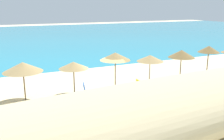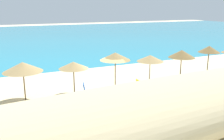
{
  "view_description": "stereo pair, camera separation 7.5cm",
  "coord_description": "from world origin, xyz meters",
  "px_view_note": "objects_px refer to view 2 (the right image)",
  "views": [
    {
      "loc": [
        -7.23,
        -16.67,
        6.31
      ],
      "look_at": [
        0.83,
        0.8,
        1.46
      ],
      "focal_mm": 40.59,
      "sensor_mm": 36.0,
      "label": 1
    },
    {
      "loc": [
        -7.16,
        -16.7,
        6.31
      ],
      "look_at": [
        0.83,
        0.8,
        1.46
      ],
      "focal_mm": 40.59,
      "sensor_mm": 36.0,
      "label": 2
    }
  ],
  "objects_px": {
    "beach_umbrella_5": "(115,56)",
    "beach_umbrella_7": "(182,54)",
    "beach_umbrella_4": "(73,65)",
    "beach_umbrella_8": "(209,49)",
    "beach_umbrella_3": "(23,67)",
    "lounge_chair_4": "(77,94)",
    "lounge_chair_0": "(222,73)",
    "beach_umbrella_6": "(150,58)",
    "lounge_chair_3": "(134,88)"
  },
  "relations": [
    {
      "from": "beach_umbrella_3",
      "to": "lounge_chair_3",
      "type": "distance_m",
      "value": 8.01
    },
    {
      "from": "beach_umbrella_5",
      "to": "lounge_chair_3",
      "type": "relative_size",
      "value": 2.13
    },
    {
      "from": "beach_umbrella_5",
      "to": "beach_umbrella_7",
      "type": "distance_m",
      "value": 6.61
    },
    {
      "from": "lounge_chair_3",
      "to": "lounge_chair_4",
      "type": "xyz_separation_m",
      "value": [
        -4.34,
        0.09,
        0.1
      ]
    },
    {
      "from": "lounge_chair_0",
      "to": "beach_umbrella_5",
      "type": "bearing_deg",
      "value": 117.75
    },
    {
      "from": "beach_umbrella_5",
      "to": "beach_umbrella_6",
      "type": "height_order",
      "value": "beach_umbrella_5"
    },
    {
      "from": "beach_umbrella_4",
      "to": "lounge_chair_4",
      "type": "xyz_separation_m",
      "value": [
        -0.28,
        -1.66,
        -1.65
      ]
    },
    {
      "from": "beach_umbrella_3",
      "to": "beach_umbrella_5",
      "type": "xyz_separation_m",
      "value": [
        6.7,
        -0.44,
        0.26
      ]
    },
    {
      "from": "lounge_chair_3",
      "to": "beach_umbrella_4",
      "type": "bearing_deg",
      "value": 71.63
    },
    {
      "from": "beach_umbrella_6",
      "to": "lounge_chair_3",
      "type": "height_order",
      "value": "beach_umbrella_6"
    },
    {
      "from": "beach_umbrella_4",
      "to": "lounge_chair_0",
      "type": "xyz_separation_m",
      "value": [
        13.43,
        -1.36,
        -1.7
      ]
    },
    {
      "from": "beach_umbrella_6",
      "to": "lounge_chair_0",
      "type": "bearing_deg",
      "value": -8.68
    },
    {
      "from": "beach_umbrella_6",
      "to": "lounge_chair_4",
      "type": "xyz_separation_m",
      "value": [
        -6.67,
        -1.38,
        -1.68
      ]
    },
    {
      "from": "beach_umbrella_4",
      "to": "lounge_chair_3",
      "type": "height_order",
      "value": "beach_umbrella_4"
    },
    {
      "from": "beach_umbrella_3",
      "to": "beach_umbrella_8",
      "type": "relative_size",
      "value": 0.99
    },
    {
      "from": "beach_umbrella_8",
      "to": "lounge_chair_0",
      "type": "xyz_separation_m",
      "value": [
        0.16,
        -1.58,
        -1.92
      ]
    },
    {
      "from": "beach_umbrella_5",
      "to": "beach_umbrella_6",
      "type": "relative_size",
      "value": 1.18
    },
    {
      "from": "beach_umbrella_3",
      "to": "beach_umbrella_5",
      "type": "height_order",
      "value": "beach_umbrella_5"
    },
    {
      "from": "beach_umbrella_4",
      "to": "beach_umbrella_5",
      "type": "distance_m",
      "value": 3.26
    },
    {
      "from": "lounge_chair_0",
      "to": "lounge_chair_3",
      "type": "bearing_deg",
      "value": 126.01
    },
    {
      "from": "beach_umbrella_7",
      "to": "beach_umbrella_8",
      "type": "distance_m",
      "value": 3.47
    },
    {
      "from": "beach_umbrella_3",
      "to": "beach_umbrella_7",
      "type": "relative_size",
      "value": 1.04
    },
    {
      "from": "beach_umbrella_7",
      "to": "lounge_chair_4",
      "type": "xyz_separation_m",
      "value": [
        -10.09,
        -1.62,
        -1.74
      ]
    },
    {
      "from": "beach_umbrella_4",
      "to": "beach_umbrella_7",
      "type": "height_order",
      "value": "beach_umbrella_7"
    },
    {
      "from": "beach_umbrella_7",
      "to": "beach_umbrella_6",
      "type": "bearing_deg",
      "value": -175.94
    },
    {
      "from": "lounge_chair_4",
      "to": "lounge_chair_0",
      "type": "bearing_deg",
      "value": -71.06
    },
    {
      "from": "beach_umbrella_5",
      "to": "beach_umbrella_7",
      "type": "xyz_separation_m",
      "value": [
        6.6,
        0.27,
        -0.35
      ]
    },
    {
      "from": "beach_umbrella_4",
      "to": "lounge_chair_0",
      "type": "relative_size",
      "value": 1.37
    },
    {
      "from": "beach_umbrella_4",
      "to": "beach_umbrella_7",
      "type": "bearing_deg",
      "value": -0.26
    },
    {
      "from": "beach_umbrella_6",
      "to": "lounge_chair_0",
      "type": "height_order",
      "value": "beach_umbrella_6"
    },
    {
      "from": "beach_umbrella_6",
      "to": "beach_umbrella_8",
      "type": "bearing_deg",
      "value": 4.23
    },
    {
      "from": "beach_umbrella_3",
      "to": "lounge_chair_4",
      "type": "distance_m",
      "value": 4.1
    },
    {
      "from": "beach_umbrella_3",
      "to": "lounge_chair_4",
      "type": "xyz_separation_m",
      "value": [
        3.2,
        -1.79,
        -1.84
      ]
    },
    {
      "from": "beach_umbrella_3",
      "to": "beach_umbrella_5",
      "type": "relative_size",
      "value": 0.92
    },
    {
      "from": "beach_umbrella_3",
      "to": "lounge_chair_4",
      "type": "height_order",
      "value": "beach_umbrella_3"
    },
    {
      "from": "beach_umbrella_5",
      "to": "beach_umbrella_8",
      "type": "distance_m",
      "value": 10.07
    },
    {
      "from": "beach_umbrella_4",
      "to": "beach_umbrella_8",
      "type": "distance_m",
      "value": 13.27
    },
    {
      "from": "beach_umbrella_3",
      "to": "beach_umbrella_4",
      "type": "relative_size",
      "value": 1.11
    },
    {
      "from": "beach_umbrella_5",
      "to": "lounge_chair_0",
      "type": "bearing_deg",
      "value": -5.87
    },
    {
      "from": "beach_umbrella_3",
      "to": "beach_umbrella_8",
      "type": "height_order",
      "value": "beach_umbrella_8"
    },
    {
      "from": "beach_umbrella_4",
      "to": "beach_umbrella_6",
      "type": "bearing_deg",
      "value": -2.57
    },
    {
      "from": "beach_umbrella_6",
      "to": "beach_umbrella_7",
      "type": "relative_size",
      "value": 0.95
    },
    {
      "from": "beach_umbrella_3",
      "to": "lounge_chair_3",
      "type": "relative_size",
      "value": 1.97
    },
    {
      "from": "lounge_chair_0",
      "to": "lounge_chair_3",
      "type": "distance_m",
      "value": 9.37
    },
    {
      "from": "beach_umbrella_4",
      "to": "beach_umbrella_5",
      "type": "height_order",
      "value": "beach_umbrella_5"
    },
    {
      "from": "beach_umbrella_7",
      "to": "lounge_chair_3",
      "type": "bearing_deg",
      "value": -163.43
    },
    {
      "from": "beach_umbrella_5",
      "to": "lounge_chair_0",
      "type": "height_order",
      "value": "beach_umbrella_5"
    },
    {
      "from": "beach_umbrella_6",
      "to": "lounge_chair_4",
      "type": "distance_m",
      "value": 7.01
    },
    {
      "from": "beach_umbrella_4",
      "to": "lounge_chair_3",
      "type": "xyz_separation_m",
      "value": [
        4.07,
        -1.75,
        -1.74
      ]
    },
    {
      "from": "beach_umbrella_4",
      "to": "beach_umbrella_8",
      "type": "height_order",
      "value": "beach_umbrella_8"
    }
  ]
}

